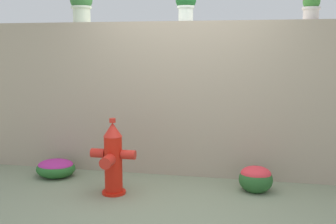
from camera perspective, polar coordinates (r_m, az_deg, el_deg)
ground_plane at (r=4.67m, az=0.24°, el=-12.49°), size 24.00×24.00×0.00m
stone_wall at (r=5.51m, az=2.57°, el=1.82°), size 6.79×0.35×2.05m
potted_plant_1 at (r=5.88m, az=-12.03°, el=14.87°), size 0.32×0.32×0.47m
potted_plant_2 at (r=5.53m, az=2.51°, el=15.19°), size 0.29×0.29×0.42m
potted_plant_3 at (r=5.51m, az=19.41°, el=14.03°), size 0.22×0.22×0.33m
fire_hydrant at (r=4.83m, az=-7.71°, el=-6.57°), size 0.54×0.43×0.90m
flower_bush_left at (r=5.70m, az=-15.42°, el=-7.48°), size 0.52×0.47×0.24m
flower_bush_right at (r=5.05m, az=12.17°, el=-8.99°), size 0.40×0.36×0.33m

